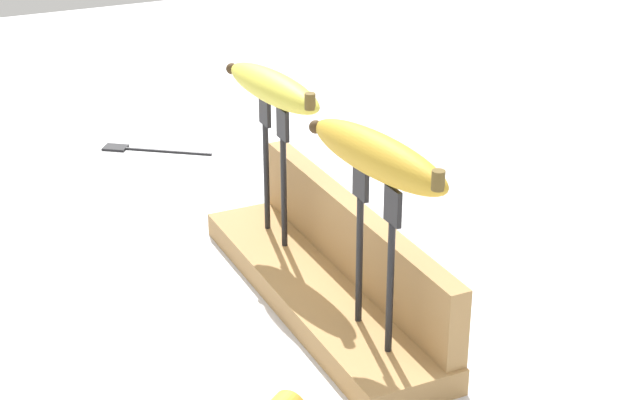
% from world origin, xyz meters
% --- Properties ---
extents(ground_plane, '(3.00, 3.00, 0.00)m').
position_xyz_m(ground_plane, '(0.00, 0.00, 0.00)').
color(ground_plane, silver).
extents(wooden_board, '(0.44, 0.11, 0.03)m').
position_xyz_m(wooden_board, '(0.00, 0.00, 0.01)').
color(wooden_board, '#A87F4C').
rests_on(wooden_board, ground).
extents(board_backstop, '(0.43, 0.02, 0.09)m').
position_xyz_m(board_backstop, '(0.00, 0.04, 0.07)').
color(board_backstop, '#A87F4C').
rests_on(board_backstop, wooden_board).
extents(fork_stand_left, '(0.08, 0.01, 0.17)m').
position_xyz_m(fork_stand_left, '(-0.12, -0.00, 0.13)').
color(fork_stand_left, black).
rests_on(fork_stand_left, wooden_board).
extents(fork_stand_right, '(0.09, 0.01, 0.18)m').
position_xyz_m(fork_stand_right, '(0.12, -0.00, 0.14)').
color(fork_stand_right, black).
rests_on(fork_stand_right, wooden_board).
extents(banana_raised_left, '(0.19, 0.07, 0.04)m').
position_xyz_m(banana_raised_left, '(-0.12, -0.00, 0.22)').
color(banana_raised_left, '#DBD147').
rests_on(banana_raised_left, fork_stand_left).
extents(banana_raised_right, '(0.20, 0.07, 0.04)m').
position_xyz_m(banana_raised_right, '(0.12, -0.00, 0.23)').
color(banana_raised_right, gold).
rests_on(banana_raised_right, fork_stand_right).
extents(fork_fallen_near, '(0.12, 0.15, 0.01)m').
position_xyz_m(fork_fallen_near, '(-0.54, -0.05, 0.00)').
color(fork_fallen_near, black).
rests_on(fork_fallen_near, ground).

